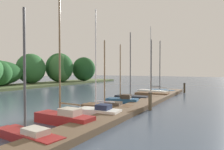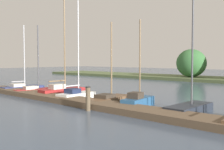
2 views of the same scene
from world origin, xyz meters
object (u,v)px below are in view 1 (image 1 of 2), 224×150
Objects in this scene: sailboat_1 at (28,133)px; mooring_piling_2 at (184,88)px; sailboat_5 at (122,100)px; sailboat_8 at (152,91)px; sailboat_9 at (160,90)px; sailboat_3 at (98,111)px; sailboat_6 at (131,97)px; sailboat_7 at (151,94)px; mooring_piling_1 at (150,101)px; sailboat_4 at (107,106)px; sailboat_2 at (62,116)px.

mooring_piling_2 is at bearing -90.83° from sailboat_1.
sailboat_1 is 10.38m from sailboat_5.
mooring_piling_2 is at bearing -121.83° from sailboat_8.
sailboat_1 is at bearing 93.07° from sailboat_9.
sailboat_3 is 14.11m from sailboat_8.
sailboat_7 reaches higher than sailboat_6.
mooring_piling_2 is (13.68, -0.19, -0.03)m from mooring_piling_1.
sailboat_5 is 6.51m from sailboat_7.
sailboat_4 is at bearing 90.70° from sailboat_9.
sailboat_6 is 5.61m from mooring_piling_1.
sailboat_2 is 5.05m from sailboat_4.
sailboat_7 is (11.42, 0.08, -0.07)m from sailboat_3.
sailboat_8 is (19.50, 0.74, 0.02)m from sailboat_1.
sailboat_6 is (13.51, 1.02, -0.02)m from sailboat_1.
sailboat_3 is at bearing 87.99° from sailboat_5.
sailboat_8 is at bearing -98.27° from sailboat_4.
sailboat_3 is at bearing 147.66° from mooring_piling_1.
sailboat_8 is (14.08, 0.86, -0.00)m from sailboat_3.
sailboat_7 is at bearing -103.10° from sailboat_4.
sailboat_6 is (3.15, 0.46, -0.06)m from sailboat_5.
sailboat_9 is at bearing 113.93° from mooring_piling_2.
sailboat_4 is 3.98× the size of mooring_piling_1.
sailboat_6 is (5.61, 0.37, 0.05)m from sailboat_4.
sailboat_8 reaches higher than sailboat_5.
sailboat_1 is 19.51m from sailboat_8.
sailboat_2 is 16.65m from sailboat_8.
sailboat_5 is (4.94, 0.67, 0.02)m from sailboat_3.
sailboat_1 is 7.93m from sailboat_4.
sailboat_1 is 16.84m from sailboat_7.
sailboat_9 is (18.67, -0.39, -0.08)m from sailboat_2.
sailboat_2 is 20.21m from mooring_piling_2.
sailboat_5 is at bearing 99.46° from sailboat_6.
sailboat_1 is 22.96m from mooring_piling_2.
mooring_piling_1 is (3.70, -2.34, 0.32)m from sailboat_3.
mooring_piling_2 is at bearing -110.46° from sailboat_6.
sailboat_1 is at bearing 83.36° from sailboat_5.
sailboat_2 reaches higher than sailboat_4.
sailboat_4 is (7.90, 0.64, -0.06)m from sailboat_1.
sailboat_2 is 1.18× the size of sailboat_3.
sailboat_3 is 4.39m from mooring_piling_1.
sailboat_9 is at bearing -83.62° from sailboat_1.
sailboat_9 is (4.69, 0.25, 0.09)m from sailboat_7.
sailboat_7 is 6.15× the size of mooring_piling_2.
sailboat_5 reaches higher than mooring_piling_2.
sailboat_8 is 4.74m from mooring_piling_2.
mooring_piling_1 is at bearing 179.20° from mooring_piling_2.
sailboat_9 is at bearing -90.54° from sailboat_8.
sailboat_7 is at bearing -93.35° from sailboat_3.
sailboat_5 is 0.66× the size of sailboat_7.
sailboat_9 is (8.02, -0.80, 0.06)m from sailboat_6.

